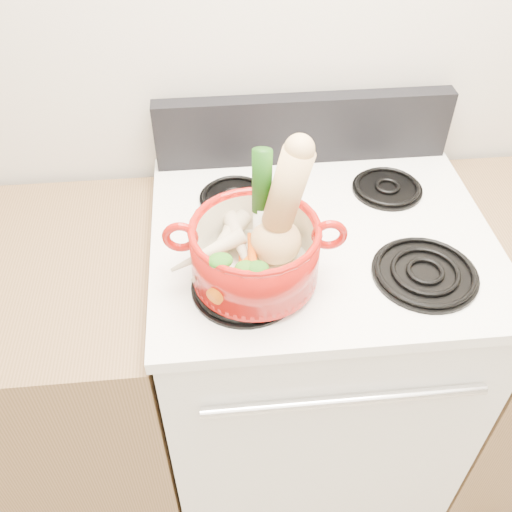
{
  "coord_description": "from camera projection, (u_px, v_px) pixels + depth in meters",
  "views": [
    {
      "loc": [
        -0.25,
        0.43,
        1.81
      ],
      "look_at": [
        -0.17,
        1.24,
        1.04
      ],
      "focal_mm": 40.0,
      "sensor_mm": 36.0,
      "label": 1
    }
  ],
  "objects": [
    {
      "name": "control_backsplash",
      "position": [
        303.0,
        129.0,
        1.46
      ],
      "size": [
        0.76,
        0.05,
        0.18
      ],
      "primitive_type": "cube",
      "color": "black",
      "rests_on": "cooktop"
    },
    {
      "name": "burner_back_right",
      "position": [
        387.0,
        187.0,
        1.42
      ],
      "size": [
        0.17,
        0.17,
        0.02
      ],
      "primitive_type": "cylinder",
      "color": "black",
      "rests_on": "cooktop"
    },
    {
      "name": "carrot_0",
      "position": [
        243.0,
        272.0,
        1.13
      ],
      "size": [
        0.03,
        0.15,
        0.04
      ],
      "primitive_type": "cone",
      "rotation": [
        1.66,
        0.0,
        -0.01
      ],
      "color": "#BD4009",
      "rests_on": "dutch_oven"
    },
    {
      "name": "cooktop",
      "position": [
        321.0,
        236.0,
        1.32
      ],
      "size": [
        0.78,
        0.67,
        0.03
      ],
      "primitive_type": "cube",
      "color": "white",
      "rests_on": "stove_body"
    },
    {
      "name": "leek",
      "position": [
        262.0,
        203.0,
        1.11
      ],
      "size": [
        0.05,
        0.06,
        0.25
      ],
      "primitive_type": "cylinder",
      "rotation": [
        -0.06,
        0.0,
        -0.18
      ],
      "color": "silver",
      "rests_on": "dutch_oven"
    },
    {
      "name": "carrot_1",
      "position": [
        240.0,
        271.0,
        1.12
      ],
      "size": [
        0.14,
        0.15,
        0.05
      ],
      "primitive_type": "cone",
      "rotation": [
        1.66,
        0.0,
        -0.7
      ],
      "color": "#DB620A",
      "rests_on": "dutch_oven"
    },
    {
      "name": "stove_body",
      "position": [
        308.0,
        360.0,
        1.64
      ],
      "size": [
        0.76,
        0.65,
        0.92
      ],
      "primitive_type": "cube",
      "color": "white",
      "rests_on": "floor"
    },
    {
      "name": "oven_handle",
      "position": [
        345.0,
        401.0,
        1.18
      ],
      "size": [
        0.6,
        0.02,
        0.02
      ],
      "primitive_type": "cylinder",
      "rotation": [
        0.0,
        1.57,
        0.0
      ],
      "color": "silver",
      "rests_on": "stove_body"
    },
    {
      "name": "parsnip_2",
      "position": [
        237.0,
        234.0,
        1.17
      ],
      "size": [
        0.09,
        0.22,
        0.06
      ],
      "primitive_type": "cone",
      "rotation": [
        1.66,
        0.0,
        0.19
      ],
      "color": "beige",
      "rests_on": "dutch_oven"
    },
    {
      "name": "parsnip_1",
      "position": [
        219.0,
        246.0,
        1.16
      ],
      "size": [
        0.15,
        0.18,
        0.06
      ],
      "primitive_type": "cone",
      "rotation": [
        1.66,
        0.0,
        -0.63
      ],
      "color": "beige",
      "rests_on": "dutch_oven"
    },
    {
      "name": "burner_back_left",
      "position": [
        235.0,
        196.0,
        1.39
      ],
      "size": [
        0.17,
        0.17,
        0.02
      ],
      "primitive_type": "cylinder",
      "color": "black",
      "rests_on": "cooktop"
    },
    {
      "name": "squash",
      "position": [
        277.0,
        208.0,
        1.09
      ],
      "size": [
        0.18,
        0.14,
        0.28
      ],
      "primitive_type": null,
      "rotation": [
        0.0,
        0.21,
        -0.24
      ],
      "color": "#DDB871",
      "rests_on": "dutch_oven"
    },
    {
      "name": "pot_handle_left",
      "position": [
        180.0,
        237.0,
        1.11
      ],
      "size": [
        0.07,
        0.02,
        0.07
      ],
      "primitive_type": "torus",
      "rotation": [
        1.57,
        0.0,
        -0.08
      ],
      "color": "#9E100A",
      "rests_on": "dutch_oven"
    },
    {
      "name": "burner_front_right",
      "position": [
        425.0,
        272.0,
        1.2
      ],
      "size": [
        0.22,
        0.22,
        0.02
      ],
      "primitive_type": "cylinder",
      "color": "black",
      "rests_on": "cooktop"
    },
    {
      "name": "parsnip_0",
      "position": [
        221.0,
        252.0,
        1.16
      ],
      "size": [
        0.11,
        0.2,
        0.05
      ],
      "primitive_type": "cone",
      "rotation": [
        1.66,
        0.0,
        -0.38
      ],
      "color": "beige",
      "rests_on": "dutch_oven"
    },
    {
      "name": "burner_front_left",
      "position": [
        245.0,
        285.0,
        1.17
      ],
      "size": [
        0.22,
        0.22,
        0.02
      ],
      "primitive_type": "cylinder",
      "color": "black",
      "rests_on": "cooktop"
    },
    {
      "name": "ginger",
      "position": [
        267.0,
        236.0,
        1.2
      ],
      "size": [
        0.09,
        0.07,
        0.04
      ],
      "primitive_type": "ellipsoid",
      "rotation": [
        0.0,
        0.0,
        0.26
      ],
      "color": "tan",
      "rests_on": "dutch_oven"
    },
    {
      "name": "carrot_2",
      "position": [
        253.0,
        266.0,
        1.11
      ],
      "size": [
        0.03,
        0.18,
        0.05
      ],
      "primitive_type": "cone",
      "rotation": [
        1.66,
        0.0,
        -0.01
      ],
      "color": "#CB530A",
      "rests_on": "dutch_oven"
    },
    {
      "name": "parsnip_3",
      "position": [
        207.0,
        251.0,
        1.13
      ],
      "size": [
        0.16,
        0.1,
        0.05
      ],
      "primitive_type": "cone",
      "rotation": [
        1.66,
        0.0,
        -1.16
      ],
      "color": "#EDE5C1",
      "rests_on": "dutch_oven"
    },
    {
      "name": "dutch_oven",
      "position": [
        255.0,
        252.0,
        1.14
      ],
      "size": [
        0.28,
        0.28,
        0.13
      ],
      "primitive_type": "cylinder",
      "rotation": [
        0.0,
        0.0,
        -0.08
      ],
      "color": "#9E100A",
      "rests_on": "burner_front_left"
    },
    {
      "name": "wall_back",
      "position": [
        306.0,
        19.0,
        1.32
      ],
      "size": [
        3.5,
        0.02,
        2.6
      ],
      "primitive_type": "cube",
      "color": "beige",
      "rests_on": "floor"
    },
    {
      "name": "pot_handle_right",
      "position": [
        329.0,
        235.0,
        1.11
      ],
      "size": [
        0.07,
        0.02,
        0.07
      ],
      "primitive_type": "torus",
      "rotation": [
        1.57,
        0.0,
        -0.08
      ],
      "color": "#9E100A",
      "rests_on": "dutch_oven"
    }
  ]
}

